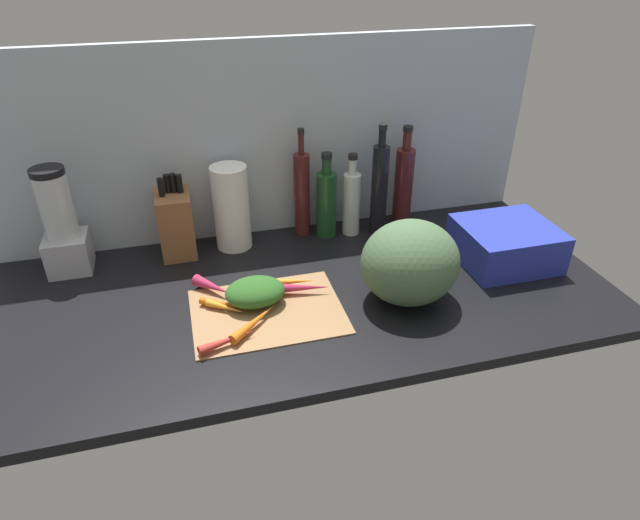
# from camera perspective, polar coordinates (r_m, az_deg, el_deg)

# --- Properties ---
(ground_plane) EXTENTS (1.70, 0.80, 0.03)m
(ground_plane) POSITION_cam_1_polar(r_m,az_deg,el_deg) (1.53, -1.89, -3.51)
(ground_plane) COLOR black
(wall_back) EXTENTS (1.70, 0.03, 0.60)m
(wall_back) POSITION_cam_1_polar(r_m,az_deg,el_deg) (1.72, -5.14, 12.33)
(wall_back) COLOR #ADB7C1
(wall_back) RESTS_ON ground_plane
(cutting_board) EXTENTS (0.39, 0.29, 0.01)m
(cutting_board) POSITION_cam_1_polar(r_m,az_deg,el_deg) (1.43, -5.52, -5.30)
(cutting_board) COLOR #997047
(cutting_board) RESTS_ON ground_plane
(carrot_0) EXTENTS (0.12, 0.08, 0.02)m
(carrot_0) POSITION_cam_1_polar(r_m,az_deg,el_deg) (1.45, -10.02, -4.53)
(carrot_0) COLOR orange
(carrot_0) RESTS_ON cutting_board
(carrot_1) EXTENTS (0.14, 0.14, 0.03)m
(carrot_1) POSITION_cam_1_polar(r_m,az_deg,el_deg) (1.37, -6.84, -6.42)
(carrot_1) COLOR orange
(carrot_1) RESTS_ON cutting_board
(carrot_2) EXTENTS (0.10, 0.08, 0.02)m
(carrot_2) POSITION_cam_1_polar(r_m,az_deg,el_deg) (1.44, -9.89, -4.87)
(carrot_2) COLOR orange
(carrot_2) RESTS_ON cutting_board
(carrot_3) EXTENTS (0.15, 0.07, 0.02)m
(carrot_3) POSITION_cam_1_polar(r_m,az_deg,el_deg) (1.32, -9.56, -8.26)
(carrot_3) COLOR red
(carrot_3) RESTS_ON cutting_board
(carrot_4) EXTENTS (0.17, 0.07, 0.03)m
(carrot_4) POSITION_cam_1_polar(r_m,az_deg,el_deg) (1.48, -2.11, -2.92)
(carrot_4) COLOR #B2264C
(carrot_4) RESTS_ON cutting_board
(carrot_5) EXTENTS (0.11, 0.11, 0.03)m
(carrot_5) POSITION_cam_1_polar(r_m,az_deg,el_deg) (1.51, -11.14, -2.74)
(carrot_5) COLOR #B2264C
(carrot_5) RESTS_ON cutting_board
(carrot_6) EXTENTS (0.17, 0.06, 0.03)m
(carrot_6) POSITION_cam_1_polar(r_m,az_deg,el_deg) (1.50, -3.83, -2.31)
(carrot_6) COLOR orange
(carrot_6) RESTS_ON cutting_board
(carrot_greens_pile) EXTENTS (0.16, 0.12, 0.07)m
(carrot_greens_pile) POSITION_cam_1_polar(r_m,az_deg,el_deg) (1.44, -6.80, -3.32)
(carrot_greens_pile) COLOR #2D6023
(carrot_greens_pile) RESTS_ON cutting_board
(winter_squash) EXTENTS (0.26, 0.24, 0.23)m
(winter_squash) POSITION_cam_1_polar(r_m,az_deg,el_deg) (1.44, 9.38, -0.27)
(winter_squash) COLOR #4C6B47
(winter_squash) RESTS_ON ground_plane
(knife_block) EXTENTS (0.10, 0.17, 0.25)m
(knife_block) POSITION_cam_1_polar(r_m,az_deg,el_deg) (1.71, -14.83, 3.97)
(knife_block) COLOR brown
(knife_block) RESTS_ON ground_plane
(blender_appliance) EXTENTS (0.12, 0.12, 0.31)m
(blender_appliance) POSITION_cam_1_polar(r_m,az_deg,el_deg) (1.70, -25.34, 3.04)
(blender_appliance) COLOR #B2B2B7
(blender_appliance) RESTS_ON ground_plane
(paper_towel_roll) EXTENTS (0.11, 0.11, 0.26)m
(paper_towel_roll) POSITION_cam_1_polar(r_m,az_deg,el_deg) (1.69, -9.24, 5.42)
(paper_towel_roll) COLOR white
(paper_towel_roll) RESTS_ON ground_plane
(bottle_0) EXTENTS (0.05, 0.05, 0.35)m
(bottle_0) POSITION_cam_1_polar(r_m,az_deg,el_deg) (1.73, -1.90, 6.95)
(bottle_0) COLOR #471919
(bottle_0) RESTS_ON ground_plane
(bottle_1) EXTENTS (0.06, 0.06, 0.28)m
(bottle_1) POSITION_cam_1_polar(r_m,az_deg,el_deg) (1.74, 0.68, 6.06)
(bottle_1) COLOR #19421E
(bottle_1) RESTS_ON ground_plane
(bottle_2) EXTENTS (0.06, 0.06, 0.27)m
(bottle_2) POSITION_cam_1_polar(r_m,az_deg,el_deg) (1.76, 3.31, 6.10)
(bottle_2) COLOR silver
(bottle_2) RESTS_ON ground_plane
(bottle_3) EXTENTS (0.05, 0.05, 0.36)m
(bottle_3) POSITION_cam_1_polar(r_m,az_deg,el_deg) (1.75, 6.21, 7.48)
(bottle_3) COLOR black
(bottle_3) RESTS_ON ground_plane
(bottle_4) EXTENTS (0.06, 0.06, 0.34)m
(bottle_4) POSITION_cam_1_polar(r_m,az_deg,el_deg) (1.82, 8.70, 7.74)
(bottle_4) COLOR #471919
(bottle_4) RESTS_ON ground_plane
(dish_rack) EXTENTS (0.27, 0.24, 0.12)m
(dish_rack) POSITION_cam_1_polar(r_m,az_deg,el_deg) (1.71, 18.82, 1.63)
(dish_rack) COLOR #2838AD
(dish_rack) RESTS_ON ground_plane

